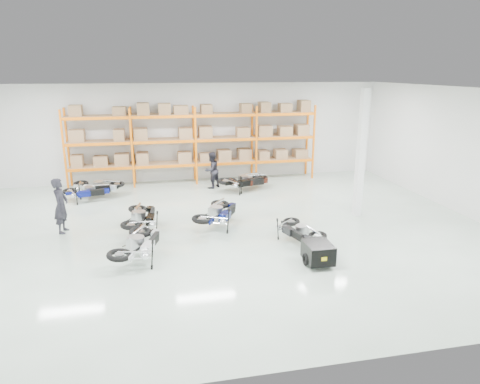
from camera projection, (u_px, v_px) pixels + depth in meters
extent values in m
plane|color=silver|center=(217.00, 230.00, 14.04)|extent=(18.00, 18.00, 0.00)
plane|color=white|center=(214.00, 90.00, 12.80)|extent=(18.00, 18.00, 0.00)
plane|color=silver|center=(193.00, 132.00, 20.01)|extent=(18.00, 0.00, 18.00)
plane|color=silver|center=(281.00, 254.00, 6.83)|extent=(18.00, 0.00, 18.00)
plane|color=silver|center=(466.00, 152.00, 15.17)|extent=(0.00, 14.00, 14.00)
cube|color=orange|center=(64.00, 151.00, 18.11)|extent=(0.08, 0.08, 3.50)
cube|color=orange|center=(68.00, 148.00, 18.96)|extent=(0.08, 0.08, 3.50)
cube|color=orange|center=(132.00, 149.00, 18.66)|extent=(0.08, 0.08, 3.50)
cube|color=orange|center=(133.00, 145.00, 19.50)|extent=(0.08, 0.08, 3.50)
cube|color=orange|center=(196.00, 147.00, 19.20)|extent=(0.08, 0.08, 3.50)
cube|color=orange|center=(194.00, 143.00, 20.05)|extent=(0.08, 0.08, 3.50)
cube|color=orange|center=(256.00, 144.00, 19.75)|extent=(0.08, 0.08, 3.50)
cube|color=orange|center=(252.00, 141.00, 20.60)|extent=(0.08, 0.08, 3.50)
cube|color=orange|center=(314.00, 142.00, 20.29)|extent=(0.08, 0.08, 3.50)
cube|color=orange|center=(307.00, 139.00, 21.14)|extent=(0.08, 0.08, 3.50)
cube|color=orange|center=(100.00, 169.00, 18.62)|extent=(2.70, 0.08, 0.12)
cube|color=orange|center=(102.00, 165.00, 19.47)|extent=(2.70, 0.08, 0.12)
cube|color=#A57D55|center=(101.00, 166.00, 19.02)|extent=(2.68, 0.88, 0.02)
cube|color=#A57D55|center=(101.00, 160.00, 18.96)|extent=(2.40, 0.70, 0.44)
cube|color=orange|center=(165.00, 166.00, 19.17)|extent=(2.70, 0.08, 0.12)
cube|color=orange|center=(165.00, 162.00, 20.01)|extent=(2.70, 0.08, 0.12)
cube|color=#A57D55|center=(165.00, 163.00, 19.57)|extent=(2.68, 0.88, 0.02)
cube|color=#A57D55|center=(165.00, 158.00, 19.51)|extent=(2.40, 0.70, 0.44)
cube|color=orange|center=(227.00, 164.00, 19.71)|extent=(2.70, 0.08, 0.12)
cube|color=orange|center=(224.00, 160.00, 20.56)|extent=(2.70, 0.08, 0.12)
cube|color=#A57D55|center=(225.00, 160.00, 20.11)|extent=(2.68, 0.88, 0.02)
cube|color=#A57D55|center=(225.00, 155.00, 20.05)|extent=(2.40, 0.70, 0.44)
cube|color=orange|center=(285.00, 161.00, 20.26)|extent=(2.70, 0.08, 0.12)
cube|color=orange|center=(279.00, 158.00, 21.10)|extent=(2.70, 0.08, 0.12)
cube|color=#A57D55|center=(282.00, 158.00, 20.66)|extent=(2.68, 0.88, 0.02)
cube|color=#A57D55|center=(282.00, 153.00, 20.60)|extent=(2.40, 0.70, 0.44)
cube|color=orange|center=(98.00, 144.00, 18.32)|extent=(2.70, 0.08, 0.12)
cube|color=orange|center=(100.00, 141.00, 19.16)|extent=(2.70, 0.08, 0.12)
cube|color=#A57D55|center=(99.00, 141.00, 18.72)|extent=(2.68, 0.88, 0.02)
cube|color=#A57D55|center=(99.00, 136.00, 18.66)|extent=(2.40, 0.70, 0.44)
cube|color=orange|center=(164.00, 142.00, 18.86)|extent=(2.70, 0.08, 0.12)
cube|color=orange|center=(163.00, 139.00, 19.71)|extent=(2.70, 0.08, 0.12)
cube|color=#A57D55|center=(164.00, 139.00, 19.27)|extent=(2.68, 0.88, 0.02)
cube|color=#A57D55|center=(163.00, 134.00, 19.20)|extent=(2.40, 0.70, 0.44)
cube|color=orange|center=(227.00, 140.00, 19.41)|extent=(2.70, 0.08, 0.12)
cube|color=orange|center=(223.00, 137.00, 20.25)|extent=(2.70, 0.08, 0.12)
cube|color=#A57D55|center=(225.00, 137.00, 19.81)|extent=(2.68, 0.88, 0.02)
cube|color=#A57D55|center=(225.00, 132.00, 19.75)|extent=(2.40, 0.70, 0.44)
cube|color=orange|center=(286.00, 138.00, 19.95)|extent=(2.70, 0.08, 0.12)
cube|color=orange|center=(280.00, 135.00, 20.80)|extent=(2.70, 0.08, 0.12)
cube|color=#A57D55|center=(283.00, 135.00, 20.36)|extent=(2.68, 0.88, 0.02)
cube|color=#A57D55|center=(283.00, 130.00, 20.29)|extent=(2.40, 0.70, 0.44)
cube|color=orange|center=(96.00, 118.00, 18.01)|extent=(2.70, 0.08, 0.12)
cube|color=orange|center=(98.00, 116.00, 18.86)|extent=(2.70, 0.08, 0.12)
cube|color=#A57D55|center=(97.00, 116.00, 18.42)|extent=(2.68, 0.88, 0.02)
cube|color=#A57D55|center=(96.00, 110.00, 18.35)|extent=(2.40, 0.70, 0.44)
cube|color=orange|center=(163.00, 117.00, 18.56)|extent=(2.70, 0.08, 0.12)
cube|color=orange|center=(162.00, 115.00, 19.40)|extent=(2.70, 0.08, 0.12)
cube|color=#A57D55|center=(162.00, 114.00, 18.96)|extent=(2.68, 0.88, 0.02)
cube|color=#A57D55|center=(162.00, 109.00, 18.90)|extent=(2.40, 0.70, 0.44)
cube|color=orange|center=(226.00, 116.00, 19.10)|extent=(2.70, 0.08, 0.12)
cube|color=orange|center=(223.00, 114.00, 19.95)|extent=(2.70, 0.08, 0.12)
cube|color=#A57D55|center=(225.00, 113.00, 19.51)|extent=(2.68, 0.88, 0.02)
cube|color=#A57D55|center=(225.00, 108.00, 19.44)|extent=(2.40, 0.70, 0.44)
cube|color=orange|center=(286.00, 114.00, 19.65)|extent=(2.70, 0.08, 0.12)
cube|color=orange|center=(281.00, 112.00, 20.50)|extent=(2.70, 0.08, 0.12)
cube|color=#A57D55|center=(283.00, 112.00, 20.05)|extent=(2.68, 0.88, 0.02)
cube|color=#A57D55|center=(284.00, 107.00, 19.99)|extent=(2.40, 0.70, 0.44)
cube|color=white|center=(361.00, 154.00, 14.90)|extent=(0.25, 0.25, 4.50)
cube|color=black|center=(318.00, 252.00, 11.47)|extent=(0.71, 0.89, 0.51)
cube|color=yellow|center=(324.00, 259.00, 11.05)|extent=(0.15, 0.02, 0.10)
torus|color=black|center=(305.00, 260.00, 11.45)|extent=(0.07, 0.35, 0.35)
torus|color=black|center=(330.00, 257.00, 11.59)|extent=(0.07, 0.35, 0.35)
cylinder|color=black|center=(310.00, 242.00, 12.02)|extent=(0.05, 0.83, 0.04)
imported|color=black|center=(61.00, 206.00, 13.66)|extent=(0.52, 0.71, 1.80)
imported|color=black|center=(212.00, 170.00, 18.87)|extent=(0.99, 0.97, 1.61)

